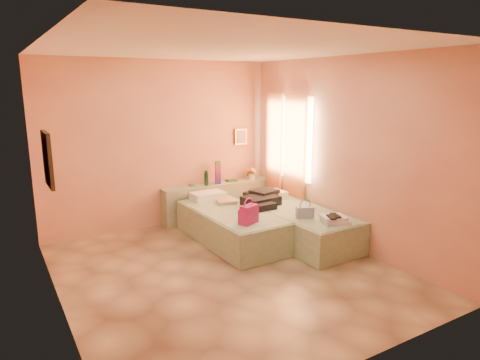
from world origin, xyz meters
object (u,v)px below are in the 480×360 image
object	(u,v)px
headboard_ledge	(217,201)
towel_stack	(335,219)
green_book	(232,180)
blue_handbag	(305,212)
magenta_handbag	(249,214)
bed_left	(231,226)
bed_right	(298,226)
flower_vase	(252,173)
water_bottle	(206,178)

from	to	relation	value
headboard_ledge	towel_stack	xyz separation A→B (m)	(0.58, -2.45, 0.23)
towel_stack	headboard_ledge	bearing A→B (deg)	103.35
green_book	blue_handbag	xyz separation A→B (m)	(0.05, -2.06, -0.08)
green_book	towel_stack	distance (m)	2.48
headboard_ledge	blue_handbag	bearing A→B (deg)	-79.93
magenta_handbag	bed_left	bearing A→B (deg)	60.75
bed_right	green_book	size ratio (longest dim) A/B	10.45
headboard_ledge	towel_stack	size ratio (longest dim) A/B	5.86
flower_vase	blue_handbag	xyz separation A→B (m)	(-0.34, -1.98, -0.21)
magenta_handbag	blue_handbag	size ratio (longest dim) A/B	1.11
flower_vase	water_bottle	bearing A→B (deg)	178.63
flower_vase	magenta_handbag	bearing A→B (deg)	-123.55
bed_right	blue_handbag	distance (m)	0.51
flower_vase	headboard_ledge	bearing A→B (deg)	174.43
magenta_handbag	towel_stack	xyz separation A→B (m)	(1.05, -0.61, -0.08)
towel_stack	flower_vase	bearing A→B (deg)	87.08
bed_left	flower_vase	xyz separation A→B (m)	(1.08, 1.12, 0.54)
blue_handbag	headboard_ledge	bearing A→B (deg)	124.81
magenta_handbag	blue_handbag	xyz separation A→B (m)	(0.83, -0.21, -0.05)
magenta_handbag	towel_stack	distance (m)	1.22
water_bottle	flower_vase	distance (m)	0.93
green_book	headboard_ledge	bearing A→B (deg)	-171.50
headboard_ledge	towel_stack	bearing A→B (deg)	-76.65
water_bottle	towel_stack	world-z (taller)	water_bottle
water_bottle	flower_vase	world-z (taller)	flower_vase
bed_right	water_bottle	distance (m)	1.89
bed_right	magenta_handbag	xyz separation A→B (m)	(-0.99, -0.13, 0.38)
water_bottle	headboard_ledge	bearing A→B (deg)	11.27
water_bottle	bed_right	bearing A→B (deg)	-65.42
water_bottle	towel_stack	size ratio (longest dim) A/B	0.73
flower_vase	blue_handbag	distance (m)	2.02
headboard_ledge	bed_left	xyz separation A→B (m)	(-0.38, -1.18, -0.08)
headboard_ledge	green_book	distance (m)	0.47
water_bottle	towel_stack	bearing A→B (deg)	-71.31
bed_left	water_bottle	distance (m)	1.26
bed_right	flower_vase	xyz separation A→B (m)	(0.18, 1.63, 0.54)
headboard_ledge	magenta_handbag	world-z (taller)	magenta_handbag
headboard_ledge	towel_stack	distance (m)	2.53
bed_left	flower_vase	bearing A→B (deg)	44.98
headboard_ledge	water_bottle	size ratio (longest dim) A/B	8.06
bed_left	blue_handbag	size ratio (longest dim) A/B	7.91
headboard_ledge	bed_right	world-z (taller)	headboard_ledge
flower_vase	magenta_handbag	xyz separation A→B (m)	(-1.17, -1.77, -0.15)
bed_left	water_bottle	bearing A→B (deg)	81.78
green_book	flower_vase	bearing A→B (deg)	-5.68
bed_left	green_book	xyz separation A→B (m)	(0.69, 1.20, 0.42)
bed_left	bed_right	xyz separation A→B (m)	(0.90, -0.52, 0.00)
bed_right	magenta_handbag	bearing A→B (deg)	-173.33
bed_left	bed_right	world-z (taller)	same
headboard_ledge	green_book	world-z (taller)	green_book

